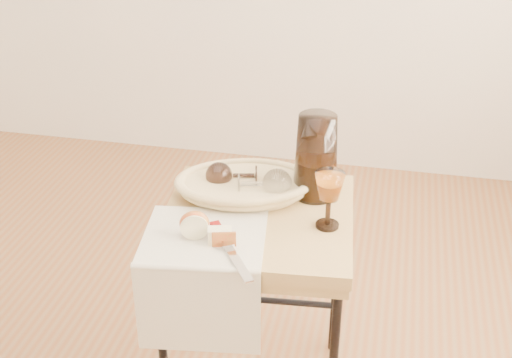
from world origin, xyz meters
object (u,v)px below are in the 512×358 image
(pitcher, at_px, (316,156))
(wine_goblet, at_px, (329,200))
(tea_towel, at_px, (204,237))
(apple_half, at_px, (194,223))
(table_knife, at_px, (229,247))
(goblet_lying_b, at_px, (261,184))
(goblet_lying_a, at_px, (235,175))
(bread_basket, at_px, (244,187))
(side_table, at_px, (257,310))

(pitcher, xyz_separation_m, wine_goblet, (0.06, -0.16, -0.04))
(tea_towel, distance_m, apple_half, 0.04)
(wine_goblet, xyz_separation_m, table_knife, (-0.22, -0.17, -0.06))
(wine_goblet, bearing_deg, tea_towel, -157.94)
(goblet_lying_b, distance_m, apple_half, 0.25)
(goblet_lying_a, distance_m, goblet_lying_b, 0.09)
(bread_basket, bearing_deg, wine_goblet, -39.79)
(goblet_lying_a, bearing_deg, apple_half, 67.68)
(tea_towel, distance_m, bread_basket, 0.24)
(table_knife, bearing_deg, apple_half, -149.13)
(bread_basket, bearing_deg, table_knife, -99.24)
(wine_goblet, bearing_deg, apple_half, -159.38)
(bread_basket, height_order, pitcher, pitcher)
(table_knife, bearing_deg, goblet_lying_b, 141.88)
(bread_basket, bearing_deg, pitcher, -1.65)
(goblet_lying_a, height_order, goblet_lying_b, goblet_lying_b)
(bread_basket, relative_size, wine_goblet, 2.17)
(bread_basket, xyz_separation_m, pitcher, (0.19, 0.05, 0.09))
(side_table, distance_m, apple_half, 0.41)
(pitcher, height_order, apple_half, pitcher)
(bread_basket, height_order, goblet_lying_b, goblet_lying_b)
(goblet_lying_b, xyz_separation_m, apple_half, (-0.13, -0.22, -0.01))
(side_table, relative_size, pitcher, 2.31)
(side_table, height_order, bread_basket, bread_basket)
(apple_half, bearing_deg, side_table, 29.91)
(side_table, bearing_deg, table_knife, -99.11)
(bread_basket, bearing_deg, tea_towel, -116.98)
(pitcher, relative_size, wine_goblet, 1.77)
(goblet_lying_b, xyz_separation_m, wine_goblet, (0.20, -0.09, 0.03))
(goblet_lying_b, height_order, pitcher, pitcher)
(bread_basket, xyz_separation_m, table_knife, (0.03, -0.29, -0.01))
(goblet_lying_b, relative_size, pitcher, 0.48)
(pitcher, distance_m, apple_half, 0.40)
(goblet_lying_a, relative_size, apple_half, 1.64)
(bread_basket, distance_m, pitcher, 0.22)
(pitcher, bearing_deg, goblet_lying_b, -177.66)
(pitcher, bearing_deg, table_knife, -139.00)
(goblet_lying_a, bearing_deg, table_knife, 88.59)
(side_table, height_order, pitcher, pitcher)
(tea_towel, xyz_separation_m, table_knife, (0.08, -0.05, 0.01))
(goblet_lying_b, xyz_separation_m, table_knife, (-0.02, -0.27, -0.04))
(goblet_lying_b, relative_size, apple_half, 1.77)
(apple_half, bearing_deg, wine_goblet, 4.25)
(wine_goblet, distance_m, table_knife, 0.29)
(tea_towel, height_order, wine_goblet, wine_goblet)
(pitcher, bearing_deg, bread_basket, 170.63)
(goblet_lying_a, distance_m, table_knife, 0.31)
(side_table, distance_m, tea_towel, 0.37)
(pitcher, height_order, table_knife, pitcher)
(table_knife, bearing_deg, wine_goblet, 94.63)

